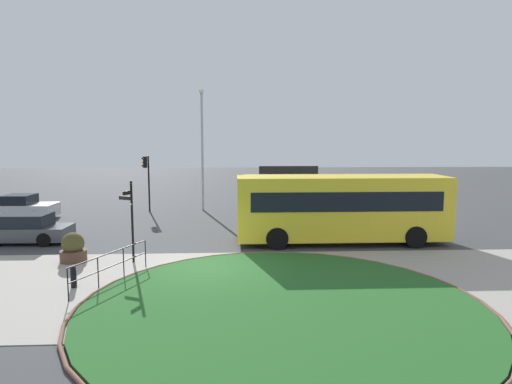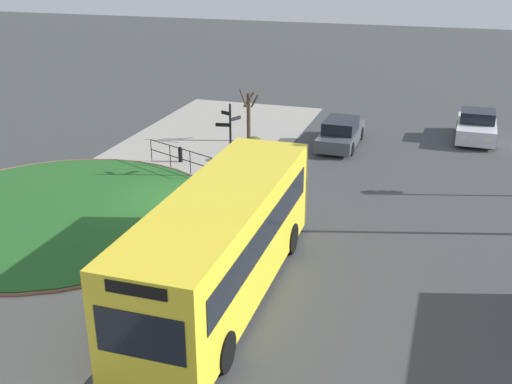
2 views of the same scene
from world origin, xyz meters
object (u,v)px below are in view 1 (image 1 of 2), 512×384
bus_yellow (341,207)px  traffic_light_near (146,171)px  signpost_directional (131,216)px  car_near_lane (23,229)px  planter_near_signpost (73,249)px  lamppost_tall (202,147)px  car_far_lane (22,208)px  billboard_left (289,179)px  bollard_foreground (73,277)px

bus_yellow → traffic_light_near: (-10.95, 9.48, 1.05)m
signpost_directional → car_near_lane: bearing=148.2°
car_near_lane → planter_near_signpost: 4.92m
signpost_directional → bus_yellow: 9.57m
bus_yellow → car_near_lane: bearing=177.5°
car_near_lane → lamppost_tall: bearing=-129.3°
signpost_directional → car_near_lane: (-5.97, 3.69, -1.23)m
planter_near_signpost → car_far_lane: bearing=124.1°
bus_yellow → signpost_directional: bearing=-161.5°
traffic_light_near → billboard_left: (9.75, 1.31, -0.72)m
signpost_directional → lamppost_tall: bearing=81.9°
lamppost_tall → billboard_left: bearing=8.5°
bus_yellow → lamppost_tall: bearing=126.1°
signpost_directional → bus_yellow: signpost_directional is taller
planter_near_signpost → bus_yellow: bearing=13.4°
car_far_lane → bollard_foreground: bearing=-57.7°
lamppost_tall → planter_near_signpost: bearing=-108.7°
bollard_foreground → car_far_lane: bearing=120.9°
bus_yellow → traffic_light_near: size_ratio=2.61×
bollard_foreground → bus_yellow: bus_yellow is taller
signpost_directional → bollard_foreground: 3.50m
signpost_directional → billboard_left: signpost_directional is taller
car_far_lane → lamppost_tall: lamppost_tall is taller
car_near_lane → car_far_lane: car_far_lane is taller
traffic_light_near → signpost_directional: bearing=87.6°
bollard_foreground → bus_yellow: bearing=29.9°
car_near_lane → billboard_left: size_ratio=1.06×
signpost_directional → traffic_light_near: traffic_light_near is taller
bollard_foreground → lamppost_tall: 16.63m
bollard_foreground → billboard_left: (9.13, 16.73, 1.67)m
car_far_lane → planter_near_signpost: car_far_lane is taller
bollard_foreground → lamppost_tall: lamppost_tall is taller
bollard_foreground → car_near_lane: car_near_lane is taller
traffic_light_near → planter_near_signpost: 12.43m
car_far_lane → car_near_lane: bearing=-63.0°
billboard_left → traffic_light_near: bearing=-171.7°
car_near_lane → billboard_left: billboard_left is taller
signpost_directional → billboard_left: size_ratio=0.78×
billboard_left → planter_near_signpost: 17.07m
bus_yellow → planter_near_signpost: (-11.49, -2.74, -1.18)m
signpost_directional → car_near_lane: signpost_directional is taller
bus_yellow → billboard_left: bus_yellow is taller
bollard_foreground → lamppost_tall: size_ratio=0.09×
car_near_lane → traffic_light_near: traffic_light_near is taller
car_far_lane → traffic_light_near: (7.20, 2.37, 2.08)m
billboard_left → bollard_foreground: bearing=-118.0°
signpost_directional → car_far_lane: (-9.07, 10.14, -1.19)m
planter_near_signpost → traffic_light_near: bearing=87.5°
signpost_directional → bollard_foreground: (-1.26, -2.90, -1.50)m
traffic_light_near → lamppost_tall: (3.73, 0.42, 1.62)m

